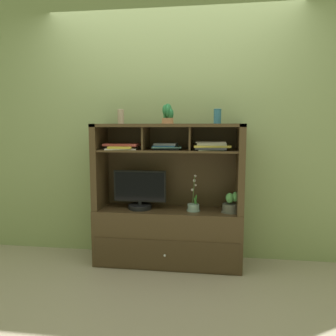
{
  "coord_description": "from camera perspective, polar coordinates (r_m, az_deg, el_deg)",
  "views": [
    {
      "loc": [
        0.43,
        -3.09,
        1.34
      ],
      "look_at": [
        0.0,
        0.0,
        0.95
      ],
      "focal_mm": 35.03,
      "sensor_mm": 36.0,
      "label": 1
    }
  ],
  "objects": [
    {
      "name": "magazine_stack_left",
      "position": [
        3.06,
        7.55,
        3.81
      ],
      "size": [
        0.35,
        0.27,
        0.08
      ],
      "color": "gray",
      "rests_on": "media_console"
    },
    {
      "name": "magazine_stack_centre",
      "position": [
        3.17,
        -8.0,
        3.71
      ],
      "size": [
        0.34,
        0.29,
        0.06
      ],
      "color": "beige",
      "rests_on": "media_console"
    },
    {
      "name": "floor_plane",
      "position": [
        3.4,
        0.0,
        -16.25
      ],
      "size": [
        6.0,
        6.0,
        0.02
      ],
      "primitive_type": "cube",
      "color": "tan",
      "rests_on": "ground"
    },
    {
      "name": "back_wall",
      "position": [
        3.35,
        0.56,
        8.19
      ],
      "size": [
        6.0,
        0.02,
        2.8
      ],
      "primitive_type": "cube",
      "color": "#8A9A63",
      "rests_on": "ground"
    },
    {
      "name": "potted_orchid",
      "position": [
        3.15,
        4.47,
        -6.6
      ],
      "size": [
        0.13,
        0.13,
        0.35
      ],
      "color": "#869F99",
      "rests_on": "media_console"
    },
    {
      "name": "magazine_stack_right",
      "position": [
        3.11,
        -0.27,
        3.76
      ],
      "size": [
        0.3,
        0.27,
        0.06
      ],
      "color": "#30303A",
      "rests_on": "media_console"
    },
    {
      "name": "ceramic_vase",
      "position": [
        3.11,
        8.6,
        8.88
      ],
      "size": [
        0.07,
        0.07,
        0.14
      ],
      "color": "#2F6882",
      "rests_on": "media_console"
    },
    {
      "name": "tv_monitor",
      "position": [
        3.2,
        -4.93,
        -4.23
      ],
      "size": [
        0.51,
        0.23,
        0.38
      ],
      "color": "black",
      "rests_on": "media_console"
    },
    {
      "name": "accent_vase",
      "position": [
        3.22,
        -8.23,
        8.84
      ],
      "size": [
        0.07,
        0.07,
        0.14
      ],
      "color": "tan",
      "rests_on": "media_console"
    },
    {
      "name": "media_console",
      "position": [
        3.25,
        0.02,
        -8.95
      ],
      "size": [
        1.42,
        0.44,
        1.37
      ],
      "color": "#45321E",
      "rests_on": "ground"
    },
    {
      "name": "potted_fern",
      "position": [
        3.14,
        10.82,
        -6.3
      ],
      "size": [
        0.17,
        0.17,
        0.2
      ],
      "color": "#56554B",
      "rests_on": "media_console"
    },
    {
      "name": "potted_succulent",
      "position": [
        3.1,
        -0.07,
        9.25
      ],
      "size": [
        0.12,
        0.12,
        0.19
      ],
      "color": "#B37851",
      "rests_on": "media_console"
    }
  ]
}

